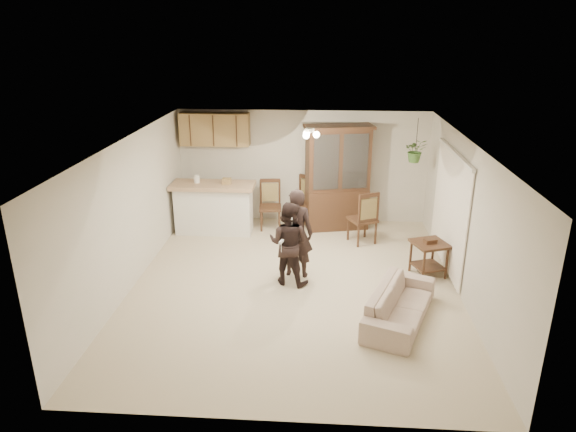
# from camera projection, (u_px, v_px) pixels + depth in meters

# --- Properties ---
(floor) EXTENTS (6.50, 6.50, 0.00)m
(floor) POSITION_uv_depth(u_px,v_px,m) (294.00, 285.00, 8.82)
(floor) COLOR beige
(floor) RESTS_ON ground
(ceiling) EXTENTS (5.50, 6.50, 0.02)m
(ceiling) POSITION_uv_depth(u_px,v_px,m) (295.00, 142.00, 7.95)
(ceiling) COLOR silver
(ceiling) RESTS_ON wall_back
(wall_back) EXTENTS (5.50, 0.02, 2.50)m
(wall_back) POSITION_uv_depth(u_px,v_px,m) (303.00, 167.00, 11.43)
(wall_back) COLOR beige
(wall_back) RESTS_ON ground
(wall_front) EXTENTS (5.50, 0.02, 2.50)m
(wall_front) POSITION_uv_depth(u_px,v_px,m) (277.00, 325.00, 5.34)
(wall_front) COLOR beige
(wall_front) RESTS_ON ground
(wall_left) EXTENTS (0.02, 6.50, 2.50)m
(wall_left) POSITION_uv_depth(u_px,v_px,m) (130.00, 213.00, 8.56)
(wall_left) COLOR beige
(wall_left) RESTS_ON ground
(wall_right) EXTENTS (0.02, 6.50, 2.50)m
(wall_right) POSITION_uv_depth(u_px,v_px,m) (466.00, 221.00, 8.21)
(wall_right) COLOR beige
(wall_right) RESTS_ON ground
(breakfast_bar) EXTENTS (1.60, 0.55, 1.00)m
(breakfast_bar) POSITION_uv_depth(u_px,v_px,m) (214.00, 210.00, 10.96)
(breakfast_bar) COLOR silver
(breakfast_bar) RESTS_ON floor
(bar_top) EXTENTS (1.75, 0.70, 0.08)m
(bar_top) POSITION_uv_depth(u_px,v_px,m) (213.00, 185.00, 10.77)
(bar_top) COLOR tan
(bar_top) RESTS_ON breakfast_bar
(upper_cabinets) EXTENTS (1.50, 0.34, 0.70)m
(upper_cabinets) POSITION_uv_depth(u_px,v_px,m) (215.00, 129.00, 11.09)
(upper_cabinets) COLOR olive
(upper_cabinets) RESTS_ON wall_back
(vertical_blinds) EXTENTS (0.06, 2.30, 2.10)m
(vertical_blinds) POSITION_uv_depth(u_px,v_px,m) (449.00, 211.00, 9.11)
(vertical_blinds) COLOR white
(vertical_blinds) RESTS_ON wall_right
(ceiling_fixture) EXTENTS (0.36, 0.36, 0.20)m
(ceiling_fixture) POSITION_uv_depth(u_px,v_px,m) (310.00, 133.00, 9.10)
(ceiling_fixture) COLOR #FFEDBF
(ceiling_fixture) RESTS_ON ceiling
(hanging_plant) EXTENTS (0.43, 0.37, 0.48)m
(hanging_plant) POSITION_uv_depth(u_px,v_px,m) (416.00, 150.00, 10.28)
(hanging_plant) COLOR #325A24
(hanging_plant) RESTS_ON ceiling
(plant_cord) EXTENTS (0.01, 0.01, 0.65)m
(plant_cord) POSITION_uv_depth(u_px,v_px,m) (417.00, 134.00, 10.17)
(plant_cord) COLOR black
(plant_cord) RESTS_ON ceiling
(sofa) EXTENTS (1.36, 2.01, 0.73)m
(sofa) POSITION_uv_depth(u_px,v_px,m) (401.00, 298.00, 7.65)
(sofa) COLOR #C0B79E
(sofa) RESTS_ON floor
(adult) EXTENTS (0.71, 0.52, 1.80)m
(adult) POSITION_uv_depth(u_px,v_px,m) (296.00, 228.00, 8.88)
(adult) COLOR black
(adult) RESTS_ON floor
(child) EXTENTS (0.78, 0.68, 1.35)m
(child) POSITION_uv_depth(u_px,v_px,m) (289.00, 246.00, 8.70)
(child) COLOR black
(child) RESTS_ON floor
(china_hutch) EXTENTS (1.52, 0.84, 2.26)m
(china_hutch) POSITION_uv_depth(u_px,v_px,m) (337.00, 179.00, 11.00)
(china_hutch) COLOR #321912
(china_hutch) RESTS_ON floor
(side_table) EXTENTS (0.73, 0.73, 0.69)m
(side_table) POSITION_uv_depth(u_px,v_px,m) (428.00, 258.00, 9.09)
(side_table) COLOR #321912
(side_table) RESTS_ON floor
(chair_bar) EXTENTS (0.52, 0.52, 1.07)m
(chair_bar) POSITION_uv_depth(u_px,v_px,m) (270.00, 215.00, 11.24)
(chair_bar) COLOR #321912
(chair_bar) RESTS_ON floor
(chair_hutch_left) EXTENTS (0.69, 0.69, 1.11)m
(chair_hutch_left) POSITION_uv_depth(u_px,v_px,m) (302.00, 212.00, 11.39)
(chair_hutch_left) COLOR #321912
(chair_hutch_left) RESTS_ON floor
(chair_hutch_right) EXTENTS (0.66, 0.66, 1.11)m
(chair_hutch_right) POSITION_uv_depth(u_px,v_px,m) (362.00, 228.00, 10.50)
(chair_hutch_right) COLOR #321912
(chair_hutch_right) RESTS_ON floor
(controller_adult) EXTENTS (0.06, 0.14, 0.04)m
(controller_adult) POSITION_uv_depth(u_px,v_px,m) (292.00, 217.00, 8.43)
(controller_adult) COLOR white
(controller_adult) RESTS_ON adult
(controller_child) EXTENTS (0.07, 0.13, 0.04)m
(controller_child) POSITION_uv_depth(u_px,v_px,m) (281.00, 242.00, 8.32)
(controller_child) COLOR white
(controller_child) RESTS_ON child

